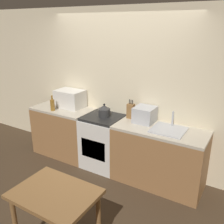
{
  "coord_description": "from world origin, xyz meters",
  "views": [
    {
      "loc": [
        1.96,
        -2.42,
        2.33
      ],
      "look_at": [
        0.1,
        0.68,
        1.05
      ],
      "focal_mm": 40.0,
      "sensor_mm": 36.0,
      "label": 1
    }
  ],
  "objects": [
    {
      "name": "sink_basin",
      "position": [
        0.98,
        0.78,
        0.91
      ],
      "size": [
        0.46,
        0.43,
        0.24
      ],
      "color": "#ADAFB5",
      "rests_on": "counter_right_run"
    },
    {
      "name": "stove_range",
      "position": [
        -0.13,
        0.77,
        0.45
      ],
      "size": [
        0.63,
        0.62,
        0.9
      ],
      "color": "silver",
      "rests_on": "ground_plane"
    },
    {
      "name": "microwave",
      "position": [
        -0.91,
        0.89,
        1.06
      ],
      "size": [
        0.5,
        0.35,
        0.31
      ],
      "color": "silver",
      "rests_on": "counter_left_run"
    },
    {
      "name": "wall_back",
      "position": [
        0.0,
        1.12,
        1.3
      ],
      "size": [
        10.0,
        0.06,
        2.6
      ],
      "color": "beige",
      "rests_on": "ground_plane"
    },
    {
      "name": "knife_block",
      "position": [
        0.29,
        0.94,
        1.02
      ],
      "size": [
        0.11,
        0.09,
        0.31
      ],
      "color": "brown",
      "rests_on": "counter_right_run"
    },
    {
      "name": "kettle",
      "position": [
        -0.12,
        0.8,
        0.99
      ],
      "size": [
        0.2,
        0.2,
        0.21
      ],
      "color": "#2D2D2D",
      "rests_on": "stove_range"
    },
    {
      "name": "toaster_oven",
      "position": [
        0.55,
        0.9,
        1.02
      ],
      "size": [
        0.3,
        0.32,
        0.24
      ],
      "color": "#ADAFB5",
      "rests_on": "counter_right_run"
    },
    {
      "name": "dining_table",
      "position": [
        0.42,
        -0.96,
        0.64
      ],
      "size": [
        0.82,
        0.6,
        0.77
      ],
      "color": "brown",
      "rests_on": "ground_plane"
    },
    {
      "name": "ground_plane",
      "position": [
        0.0,
        0.0,
        0.0
      ],
      "size": [
        16.0,
        16.0,
        0.0
      ],
      "primitive_type": "plane",
      "color": "#3D2D1E"
    },
    {
      "name": "bottle",
      "position": [
        -1.05,
        0.58,
        1.0
      ],
      "size": [
        0.08,
        0.08,
        0.27
      ],
      "color": "olive",
      "rests_on": "counter_left_run"
    },
    {
      "name": "counter_left_run",
      "position": [
        -0.99,
        0.78,
        0.45
      ],
      "size": [
        1.1,
        0.62,
        0.9
      ],
      "color": "olive",
      "rests_on": "ground_plane"
    },
    {
      "name": "counter_right_run",
      "position": [
        0.86,
        0.78,
        0.45
      ],
      "size": [
        1.35,
        0.62,
        0.9
      ],
      "color": "olive",
      "rests_on": "ground_plane"
    }
  ]
}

